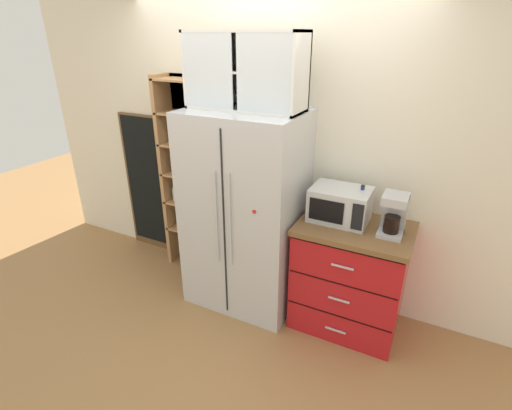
{
  "coord_description": "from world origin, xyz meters",
  "views": [
    {
      "loc": [
        1.4,
        -2.55,
        2.24
      ],
      "look_at": [
        0.1,
        0.01,
        0.94
      ],
      "focal_mm": 26.76,
      "sensor_mm": 36.0,
      "label": 1
    }
  ],
  "objects_px": {
    "refrigerator": "(245,212)",
    "coffee_maker": "(394,214)",
    "mug_sage": "(358,217)",
    "microwave": "(340,204)",
    "chalkboard_menu": "(150,185)",
    "bottle_cobalt": "(361,205)"
  },
  "relations": [
    {
      "from": "refrigerator",
      "to": "microwave",
      "type": "height_order",
      "value": "refrigerator"
    },
    {
      "from": "refrigerator",
      "to": "mug_sage",
      "type": "distance_m",
      "value": 0.93
    },
    {
      "from": "microwave",
      "to": "chalkboard_menu",
      "type": "relative_size",
      "value": 0.29
    },
    {
      "from": "mug_sage",
      "to": "bottle_cobalt",
      "type": "height_order",
      "value": "bottle_cobalt"
    },
    {
      "from": "coffee_maker",
      "to": "chalkboard_menu",
      "type": "height_order",
      "value": "chalkboard_menu"
    },
    {
      "from": "bottle_cobalt",
      "to": "mug_sage",
      "type": "bearing_deg",
      "value": -87.16
    },
    {
      "from": "refrigerator",
      "to": "bottle_cobalt",
      "type": "distance_m",
      "value": 0.95
    },
    {
      "from": "refrigerator",
      "to": "bottle_cobalt",
      "type": "relative_size",
      "value": 5.78
    },
    {
      "from": "coffee_maker",
      "to": "mug_sage",
      "type": "bearing_deg",
      "value": 167.21
    },
    {
      "from": "mug_sage",
      "to": "bottle_cobalt",
      "type": "distance_m",
      "value": 0.09
    },
    {
      "from": "microwave",
      "to": "coffee_maker",
      "type": "xyz_separation_m",
      "value": [
        0.4,
        -0.04,
        0.03
      ]
    },
    {
      "from": "microwave",
      "to": "chalkboard_menu",
      "type": "height_order",
      "value": "chalkboard_menu"
    },
    {
      "from": "refrigerator",
      "to": "coffee_maker",
      "type": "xyz_separation_m",
      "value": [
        1.17,
        0.06,
        0.21
      ]
    },
    {
      "from": "mug_sage",
      "to": "chalkboard_menu",
      "type": "bearing_deg",
      "value": 174.82
    },
    {
      "from": "refrigerator",
      "to": "microwave",
      "type": "distance_m",
      "value": 0.8
    },
    {
      "from": "refrigerator",
      "to": "chalkboard_menu",
      "type": "distance_m",
      "value": 1.38
    },
    {
      "from": "microwave",
      "to": "mug_sage",
      "type": "xyz_separation_m",
      "value": [
        0.15,
        0.01,
        -0.08
      ]
    },
    {
      "from": "refrigerator",
      "to": "coffee_maker",
      "type": "bearing_deg",
      "value": 2.86
    },
    {
      "from": "mug_sage",
      "to": "microwave",
      "type": "bearing_deg",
      "value": -174.13
    },
    {
      "from": "chalkboard_menu",
      "to": "microwave",
      "type": "bearing_deg",
      "value": -5.93
    },
    {
      "from": "bottle_cobalt",
      "to": "chalkboard_menu",
      "type": "distance_m",
      "value": 2.28
    },
    {
      "from": "microwave",
      "to": "chalkboard_menu",
      "type": "xyz_separation_m",
      "value": [
        -2.11,
        0.22,
        -0.29
      ]
    }
  ]
}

